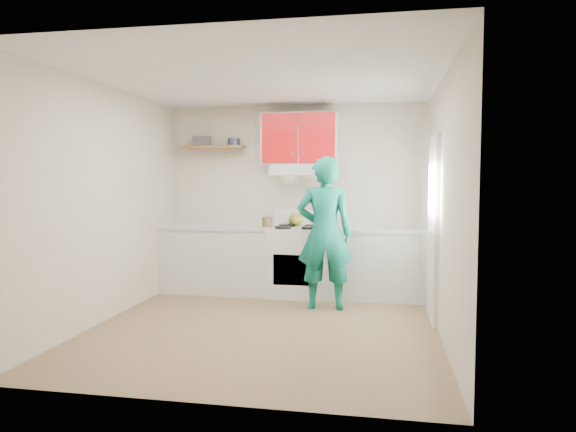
% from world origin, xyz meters
% --- Properties ---
extents(floor, '(3.80, 3.80, 0.00)m').
position_xyz_m(floor, '(0.00, 0.00, 0.00)').
color(floor, brown).
rests_on(floor, ground).
extents(ceiling, '(3.60, 3.80, 0.04)m').
position_xyz_m(ceiling, '(0.00, 0.00, 2.60)').
color(ceiling, white).
rests_on(ceiling, floor).
extents(back_wall, '(3.60, 0.04, 2.60)m').
position_xyz_m(back_wall, '(0.00, 1.90, 1.30)').
color(back_wall, beige).
rests_on(back_wall, floor).
extents(front_wall, '(3.60, 0.04, 2.60)m').
position_xyz_m(front_wall, '(0.00, -1.90, 1.30)').
color(front_wall, beige).
rests_on(front_wall, floor).
extents(left_wall, '(0.04, 3.80, 2.60)m').
position_xyz_m(left_wall, '(-1.80, 0.00, 1.30)').
color(left_wall, beige).
rests_on(left_wall, floor).
extents(right_wall, '(0.04, 3.80, 2.60)m').
position_xyz_m(right_wall, '(1.80, 0.00, 1.30)').
color(right_wall, beige).
rests_on(right_wall, floor).
extents(door, '(0.05, 0.85, 2.05)m').
position_xyz_m(door, '(1.78, 0.70, 1.02)').
color(door, white).
rests_on(door, floor).
extents(door_glass, '(0.01, 0.55, 0.95)m').
position_xyz_m(door_glass, '(1.75, 0.70, 1.45)').
color(door_glass, white).
rests_on(door_glass, door).
extents(counter_left, '(1.52, 0.60, 0.90)m').
position_xyz_m(counter_left, '(-1.04, 1.60, 0.45)').
color(counter_left, silver).
rests_on(counter_left, floor).
extents(counter_right, '(1.32, 0.60, 0.90)m').
position_xyz_m(counter_right, '(1.14, 1.60, 0.45)').
color(counter_right, silver).
rests_on(counter_right, floor).
extents(stove, '(0.76, 0.65, 0.92)m').
position_xyz_m(stove, '(0.10, 1.57, 0.46)').
color(stove, white).
rests_on(stove, floor).
extents(range_hood, '(0.76, 0.44, 0.15)m').
position_xyz_m(range_hood, '(0.10, 1.68, 1.70)').
color(range_hood, silver).
rests_on(range_hood, back_wall).
extents(upper_cabinets, '(1.02, 0.33, 0.70)m').
position_xyz_m(upper_cabinets, '(0.10, 1.73, 2.12)').
color(upper_cabinets, red).
rests_on(upper_cabinets, back_wall).
extents(shelf, '(0.90, 0.30, 0.04)m').
position_xyz_m(shelf, '(-1.15, 1.75, 2.02)').
color(shelf, brown).
rests_on(shelf, back_wall).
extents(books, '(0.29, 0.25, 0.13)m').
position_xyz_m(books, '(-1.29, 1.72, 2.10)').
color(books, '#383233').
rests_on(books, shelf).
extents(tin, '(0.21, 0.21, 0.10)m').
position_xyz_m(tin, '(-0.84, 1.76, 2.09)').
color(tin, '#333D4C').
rests_on(tin, shelf).
extents(kettle, '(0.27, 0.27, 0.18)m').
position_xyz_m(kettle, '(0.03, 1.83, 1.01)').
color(kettle, olive).
rests_on(kettle, stove).
extents(crock, '(0.16, 0.16, 0.16)m').
position_xyz_m(crock, '(-0.34, 1.62, 0.98)').
color(crock, brown).
rests_on(crock, counter_left).
extents(cutting_board, '(0.30, 0.25, 0.02)m').
position_xyz_m(cutting_board, '(0.90, 1.50, 0.91)').
color(cutting_board, olive).
rests_on(cutting_board, counter_right).
extents(silicone_mat, '(0.38, 0.34, 0.01)m').
position_xyz_m(silicone_mat, '(1.47, 1.57, 0.90)').
color(silicone_mat, red).
rests_on(silicone_mat, counter_right).
extents(person, '(0.70, 0.49, 1.84)m').
position_xyz_m(person, '(0.53, 0.93, 0.92)').
color(person, '#0C6F5B').
rests_on(person, floor).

